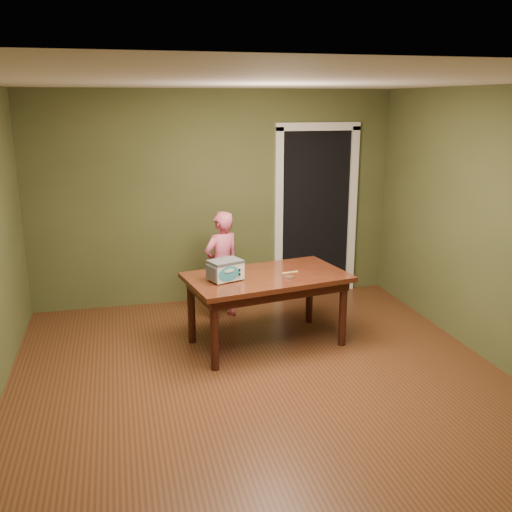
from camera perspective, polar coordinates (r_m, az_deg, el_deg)
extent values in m
plane|color=brown|center=(5.14, 1.14, -13.29)|extent=(5.00, 5.00, 0.00)
cube|color=brown|center=(7.05, -4.07, 5.78)|extent=(4.50, 0.02, 2.60)
cube|color=brown|center=(2.48, 16.77, -13.11)|extent=(4.50, 0.02, 2.60)
cube|color=brown|center=(5.66, 23.82, 2.18)|extent=(0.02, 5.00, 2.60)
cube|color=white|center=(4.52, 1.32, 17.11)|extent=(4.50, 5.00, 0.02)
cube|color=black|center=(7.70, 5.18, 4.67)|extent=(0.90, 0.60, 2.10)
cube|color=black|center=(7.41, 5.96, 4.24)|extent=(0.90, 0.02, 2.10)
cube|color=white|center=(7.24, 2.27, 4.05)|extent=(0.10, 0.06, 2.20)
cube|color=white|center=(7.58, 9.57, 4.35)|extent=(0.10, 0.06, 2.20)
cube|color=white|center=(7.27, 6.25, 12.76)|extent=(1.10, 0.06, 0.10)
cube|color=#3E1A0E|center=(5.79, 1.09, -2.14)|extent=(1.73, 1.17, 0.05)
cube|color=black|center=(5.81, 1.09, -2.84)|extent=(1.59, 1.03, 0.10)
cylinder|color=black|center=(5.36, -4.18, -7.89)|extent=(0.08, 0.08, 0.70)
cylinder|color=black|center=(5.98, -6.48, -5.45)|extent=(0.08, 0.08, 0.70)
cylinder|color=black|center=(5.94, 8.68, -5.67)|extent=(0.08, 0.08, 0.70)
cylinder|color=black|center=(6.51, 5.37, -3.70)|extent=(0.08, 0.08, 0.70)
cylinder|color=#4C4F54|center=(5.49, -3.75, -2.81)|extent=(0.02, 0.02, 0.01)
cylinder|color=#4C4F54|center=(5.62, -4.61, -2.37)|extent=(0.02, 0.02, 0.01)
cylinder|color=#4C4F54|center=(5.61, -1.52, -2.36)|extent=(0.02, 0.02, 0.01)
cylinder|color=#4C4F54|center=(5.75, -2.42, -1.95)|extent=(0.02, 0.02, 0.01)
cube|color=white|center=(5.59, -3.08, -1.46)|extent=(0.36, 0.31, 0.17)
cube|color=#4C4F54|center=(5.56, -3.09, -0.55)|extent=(0.37, 0.32, 0.03)
cube|color=#4C4F54|center=(5.51, -4.50, -1.73)|extent=(0.08, 0.19, 0.13)
cube|color=#4C4F54|center=(5.67, -1.70, -1.20)|extent=(0.08, 0.19, 0.13)
ellipsoid|color=teal|center=(5.48, -2.70, -1.78)|extent=(0.22, 0.09, 0.15)
cylinder|color=black|center=(5.54, -1.65, -1.40)|extent=(0.02, 0.02, 0.02)
cylinder|color=black|center=(5.55, -1.65, -1.84)|extent=(0.02, 0.02, 0.02)
cylinder|color=silver|center=(5.68, 3.29, -2.14)|extent=(0.10, 0.10, 0.02)
cylinder|color=#4F2E1A|center=(5.67, 3.29, -2.07)|extent=(0.09, 0.09, 0.01)
cube|color=#D6B65D|center=(5.86, 3.42, -1.64)|extent=(0.18, 0.06, 0.01)
imported|color=#D75875|center=(6.55, -3.42, -0.95)|extent=(0.54, 0.47, 1.26)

